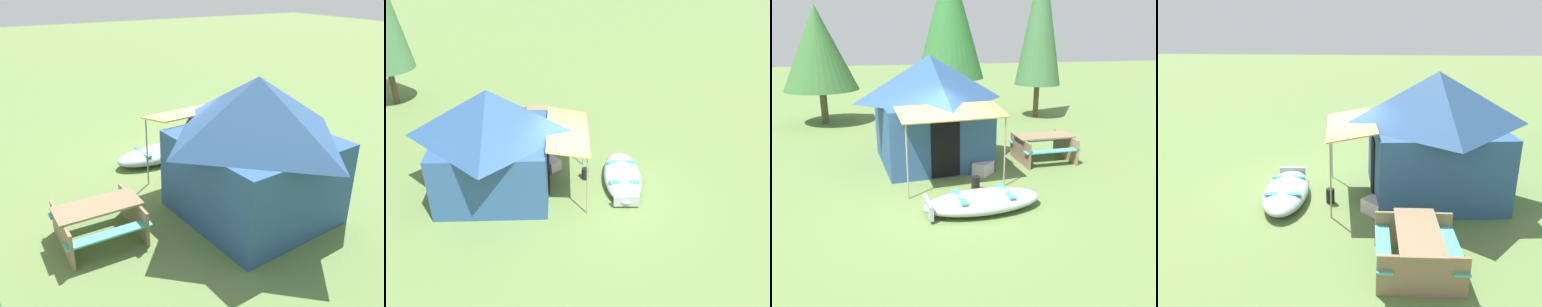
# 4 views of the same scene
# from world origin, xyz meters

# --- Properties ---
(ground_plane) EXTENTS (80.00, 80.00, 0.00)m
(ground_plane) POSITION_xyz_m (0.00, 0.00, 0.00)
(ground_plane) COLOR olive
(beached_rowboat) EXTENTS (2.64, 1.25, 0.41)m
(beached_rowboat) POSITION_xyz_m (0.77, -0.90, 0.22)
(beached_rowboat) COLOR #9FAEB4
(beached_rowboat) RESTS_ON ground_plane
(canvas_cabin_tent) EXTENTS (3.34, 4.43, 3.06)m
(canvas_cabin_tent) POSITION_xyz_m (0.24, 2.67, 1.59)
(canvas_cabin_tent) COLOR #2D5188
(canvas_cabin_tent) RESTS_ON ground_plane
(picnic_table) EXTENTS (1.67, 1.48, 0.77)m
(picnic_table) POSITION_xyz_m (3.45, 2.00, 0.48)
(picnic_table) COLOR #8D7354
(picnic_table) RESTS_ON ground_plane
(cooler_box) EXTENTS (0.69, 0.69, 0.34)m
(cooler_box) POSITION_xyz_m (1.42, 1.28, 0.17)
(cooler_box) COLOR silver
(cooler_box) RESTS_ON ground_plane
(fuel_can) EXTENTS (0.25, 0.25, 0.36)m
(fuel_can) POSITION_xyz_m (0.91, 0.20, 0.18)
(fuel_can) COLOR black
(fuel_can) RESTS_ON ground_plane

